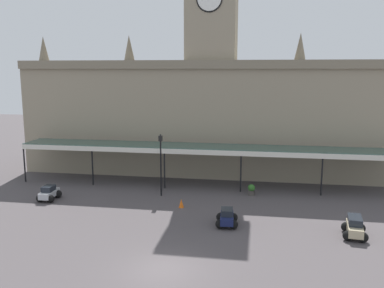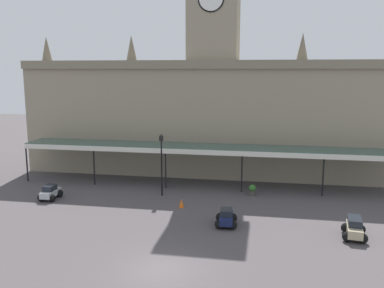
{
  "view_description": "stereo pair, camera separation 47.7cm",
  "coord_description": "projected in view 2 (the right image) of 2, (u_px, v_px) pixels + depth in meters",
  "views": [
    {
      "loc": [
        4.85,
        -20.16,
        10.58
      ],
      "look_at": [
        0.0,
        9.6,
        5.14
      ],
      "focal_mm": 38.85,
      "sensor_mm": 36.0,
      "label": 1
    },
    {
      "loc": [
        5.32,
        -20.08,
        10.58
      ],
      "look_at": [
        0.0,
        9.6,
        5.14
      ],
      "focal_mm": 38.85,
      "sensor_mm": 36.0,
      "label": 2
    }
  ],
  "objects": [
    {
      "name": "car_silver_sedan",
      "position": [
        50.0,
        193.0,
        34.22
      ],
      "size": [
        1.55,
        2.07,
        1.19
      ],
      "color": "#B2B5BA",
      "rests_on": "ground"
    },
    {
      "name": "traffic_cone",
      "position": [
        181.0,
        203.0,
        32.19
      ],
      "size": [
        0.4,
        0.4,
        0.69
      ],
      "primitive_type": "cone",
      "color": "orange",
      "rests_on": "ground"
    },
    {
      "name": "car_navy_sedan",
      "position": [
        226.0,
        218.0,
        28.46
      ],
      "size": [
        1.61,
        2.11,
        1.19
      ],
      "color": "#19214C",
      "rests_on": "ground"
    },
    {
      "name": "entrance_canopy",
      "position": [
        205.0,
        148.0,
        37.52
      ],
      "size": [
        34.18,
        3.26,
        3.73
      ],
      "color": "#38564C",
      "rests_on": "ground"
    },
    {
      "name": "victorian_lamppost",
      "position": [
        162.0,
        158.0,
        34.73
      ],
      "size": [
        0.3,
        0.3,
        5.29
      ],
      "color": "black",
      "rests_on": "ground"
    },
    {
      "name": "planter_forecourt_centre",
      "position": [
        252.0,
        190.0,
        35.2
      ],
      "size": [
        0.6,
        0.6,
        0.96
      ],
      "color": "#47423D",
      "rests_on": "ground"
    },
    {
      "name": "station_building",
      "position": [
        213.0,
        109.0,
        42.32
      ],
      "size": [
        38.07,
        6.59,
        21.4
      ],
      "color": "gray",
      "rests_on": "ground"
    },
    {
      "name": "ground_plane",
      "position": [
        160.0,
        269.0,
        22.25
      ],
      "size": [
        140.0,
        140.0,
        0.0
      ],
      "primitive_type": "plane",
      "color": "#4C4648"
    },
    {
      "name": "car_beige_estate",
      "position": [
        354.0,
        229.0,
        26.4
      ],
      "size": [
        1.72,
        2.34,
        1.27
      ],
      "color": "tan",
      "rests_on": "ground"
    }
  ]
}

